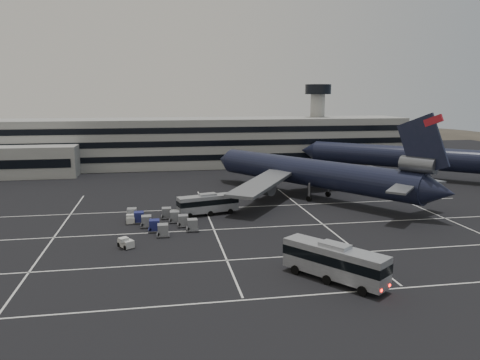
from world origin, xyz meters
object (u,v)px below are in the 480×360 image
Objects in this scene: trijet_main at (313,173)px; tug_a at (131,219)px; bus_near at (334,261)px; uld_cluster at (161,220)px; bus_far at (208,203)px.

trijet_main is 20.25× the size of tug_a.
bus_near is at bearing -139.26° from trijet_main.
trijet_main reaches higher than uld_cluster.
tug_a is (-24.19, 29.02, -1.74)m from bus_near.
bus_near reaches higher than uld_cluster.
uld_cluster is at bearing -27.95° from tug_a.
bus_near reaches higher than tug_a.
bus_near is 32.79m from uld_cluster.
bus_near is at bearing -175.67° from bus_far.
tug_a is at bearing 89.60° from bus_far.
bus_far is at bearing 169.75° from trijet_main.
trijet_main is 3.68× the size of uld_cluster.
bus_near is at bearing -54.03° from uld_cluster.
tug_a is at bearing 153.09° from uld_cluster.
tug_a is (-13.21, -3.30, -1.39)m from bus_far.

